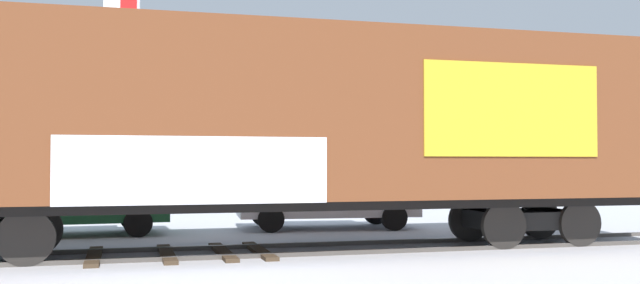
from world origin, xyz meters
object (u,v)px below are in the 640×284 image
freight_car (278,120)px  parked_car_green (64,196)px  parked_car_white (326,195)px  flagpole (132,74)px

freight_car → parked_car_green: (-4.18, 4.22, -1.57)m
parked_car_green → parked_car_white: bearing=2.4°
freight_car → flagpole: (-2.69, 13.50, 2.41)m
flagpole → parked_car_green: 10.21m
freight_car → flagpole: bearing=101.3°
freight_car → flagpole: 13.98m
parked_car_green → freight_car: bearing=-45.3°
freight_car → parked_car_white: bearing=64.5°
freight_car → parked_car_white: size_ratio=3.48×
flagpole → parked_car_green: size_ratio=1.73×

